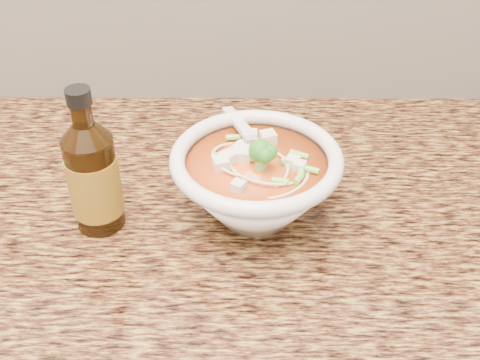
{
  "coord_description": "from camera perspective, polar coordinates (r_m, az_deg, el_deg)",
  "views": [
    {
      "loc": [
        0.26,
        1.08,
        1.41
      ],
      "look_at": [
        0.26,
        1.68,
        0.95
      ],
      "focal_mm": 45.0,
      "sensor_mm": 36.0,
      "label": 1
    }
  ],
  "objects": [
    {
      "name": "counter_slab",
      "position": [
        0.84,
        -18.13,
        -4.2
      ],
      "size": [
        4.0,
        0.68,
        0.04
      ],
      "primitive_type": "cube",
      "color": "olive",
      "rests_on": "cabinet"
    },
    {
      "name": "soup_bowl",
      "position": [
        0.75,
        1.51,
        -0.29
      ],
      "size": [
        0.21,
        0.24,
        0.12
      ],
      "rotation": [
        0.0,
        0.0,
        0.13
      ],
      "color": "white",
      "rests_on": "counter_slab"
    },
    {
      "name": "hot_sauce_bottle",
      "position": [
        0.75,
        -13.74,
        0.29
      ],
      "size": [
        0.08,
        0.08,
        0.19
      ],
      "rotation": [
        0.0,
        0.0,
        -0.29
      ],
      "color": "#311B06",
      "rests_on": "counter_slab"
    }
  ]
}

